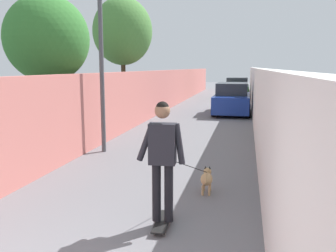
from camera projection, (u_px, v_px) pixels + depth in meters
ground_plane at (201, 119)px, 16.30m from camera, size 80.00×80.00×0.00m
wall_left at (137, 98)px, 14.70m from camera, size 48.00×0.30×2.15m
fence_right at (258, 99)px, 13.68m from camera, size 48.00×0.30×2.28m
tree_left_near at (123, 32)px, 15.41m from camera, size 2.54×2.54×5.25m
tree_left_mid at (47, 40)px, 10.30m from camera, size 2.40×2.40×4.35m
lamp_post at (101, 40)px, 9.55m from camera, size 0.36×0.36×4.46m
skateboard at (163, 222)px, 5.32m from camera, size 0.81×0.24×0.08m
person_skateboarder at (163, 152)px, 5.15m from camera, size 0.24×0.71×1.77m
dog at (207, 178)px, 6.72m from camera, size 1.90×0.60×1.06m
car_near at (232, 99)px, 18.08m from camera, size 4.14×1.80×1.54m
car_far at (237, 89)px, 27.02m from camera, size 4.06×1.80×1.54m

